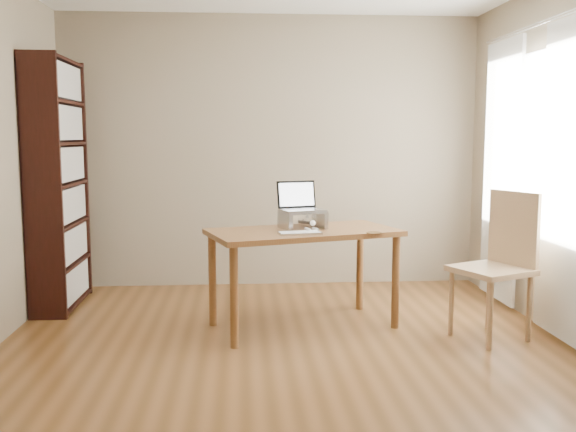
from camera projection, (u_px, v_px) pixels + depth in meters
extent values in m
cube|color=#563616|center=(289.00, 364.00, 4.13)|extent=(4.00, 4.50, 0.02)
cube|color=#857559|center=(271.00, 152.00, 6.21)|extent=(4.00, 0.02, 2.60)
cube|color=#857559|center=(351.00, 192.00, 1.74)|extent=(4.00, 0.02, 2.60)
cube|color=white|center=(539.00, 143.00, 4.90)|extent=(0.01, 1.80, 1.40)
cube|color=black|center=(42.00, 188.00, 4.98)|extent=(0.30, 0.04, 2.10)
cube|color=black|center=(71.00, 181.00, 5.83)|extent=(0.30, 0.04, 2.10)
cube|color=black|center=(41.00, 184.00, 5.39)|extent=(0.02, 0.90, 2.10)
cube|color=black|center=(63.00, 302.00, 5.53)|extent=(0.30, 0.84, 0.02)
cube|color=black|center=(66.00, 283.00, 5.51)|extent=(0.20, 0.78, 0.28)
cube|color=black|center=(61.00, 263.00, 5.49)|extent=(0.30, 0.84, 0.03)
cube|color=black|center=(64.00, 244.00, 5.47)|extent=(0.20, 0.78, 0.28)
cube|color=black|center=(59.00, 224.00, 5.45)|extent=(0.30, 0.84, 0.02)
cube|color=black|center=(62.00, 204.00, 5.43)|extent=(0.20, 0.78, 0.28)
cube|color=black|center=(58.00, 184.00, 5.40)|extent=(0.30, 0.84, 0.02)
cube|color=black|center=(60.00, 164.00, 5.38)|extent=(0.20, 0.78, 0.28)
cube|color=black|center=(56.00, 144.00, 5.36)|extent=(0.30, 0.84, 0.02)
cube|color=black|center=(59.00, 123.00, 5.34)|extent=(0.20, 0.78, 0.28)
cube|color=black|center=(54.00, 102.00, 5.32)|extent=(0.30, 0.84, 0.02)
cube|color=black|center=(57.00, 82.00, 5.30)|extent=(0.20, 0.78, 0.28)
cube|color=black|center=(52.00, 61.00, 5.28)|extent=(0.30, 0.84, 0.03)
cube|color=white|center=(566.00, 181.00, 4.38)|extent=(0.03, 0.70, 2.20)
cube|color=white|center=(501.00, 172.00, 5.47)|extent=(0.03, 0.70, 2.20)
cylinder|color=silver|center=(537.00, 24.00, 4.78)|extent=(0.03, 1.90, 0.03)
cube|color=brown|center=(304.00, 232.00, 4.83)|extent=(1.54, 1.08, 0.04)
cylinder|color=brown|center=(221.00, 274.00, 5.12)|extent=(0.06, 0.06, 0.71)
cylinder|color=brown|center=(378.00, 272.00, 5.21)|extent=(0.06, 0.06, 0.71)
cylinder|color=brown|center=(218.00, 292.00, 4.55)|extent=(0.06, 0.06, 0.71)
cylinder|color=brown|center=(395.00, 289.00, 4.64)|extent=(0.06, 0.06, 0.71)
cube|color=silver|center=(284.00, 221.00, 4.89)|extent=(0.03, 0.25, 0.12)
cube|color=silver|center=(321.00, 220.00, 4.91)|extent=(0.03, 0.25, 0.12)
cube|color=silver|center=(303.00, 212.00, 4.90)|extent=(0.32, 0.25, 0.01)
cube|color=silver|center=(303.00, 210.00, 4.89)|extent=(0.37, 0.30, 0.02)
cube|color=black|center=(301.00, 194.00, 5.01)|extent=(0.32, 0.14, 0.21)
cube|color=white|center=(301.00, 194.00, 5.00)|extent=(0.28, 0.12, 0.18)
cube|color=silver|center=(300.00, 233.00, 4.61)|extent=(0.32, 0.18, 0.02)
cube|color=white|center=(300.00, 232.00, 4.61)|extent=(0.30, 0.16, 0.00)
cylinder|color=brown|center=(374.00, 233.00, 4.66)|extent=(0.11, 0.11, 0.01)
ellipsoid|color=#494339|center=(304.00, 220.00, 4.93)|extent=(0.16, 0.36, 0.12)
ellipsoid|color=#494339|center=(303.00, 219.00, 5.04)|extent=(0.14, 0.15, 0.11)
ellipsoid|color=#494339|center=(307.00, 221.00, 4.74)|extent=(0.09, 0.09, 0.09)
ellipsoid|color=white|center=(306.00, 224.00, 4.79)|extent=(0.08, 0.08, 0.07)
sphere|color=white|center=(307.00, 223.00, 4.71)|extent=(0.04, 0.04, 0.04)
cone|color=#494339|center=(303.00, 215.00, 4.74)|extent=(0.03, 0.04, 0.04)
cone|color=#494339|center=(311.00, 215.00, 4.75)|extent=(0.03, 0.04, 0.04)
cylinder|color=white|center=(303.00, 230.00, 4.74)|extent=(0.03, 0.08, 0.03)
cylinder|color=white|center=(311.00, 230.00, 4.74)|extent=(0.03, 0.08, 0.03)
cylinder|color=#494339|center=(314.00, 223.00, 5.08)|extent=(0.13, 0.19, 0.03)
cube|color=tan|center=(491.00, 270.00, 4.57)|extent=(0.62, 0.62, 0.04)
cylinder|color=tan|center=(473.00, 312.00, 4.40)|extent=(0.04, 0.04, 0.50)
cylinder|color=tan|center=(527.00, 311.00, 4.43)|extent=(0.04, 0.04, 0.50)
cylinder|color=tan|center=(455.00, 298.00, 4.78)|extent=(0.04, 0.04, 0.50)
cylinder|color=tan|center=(504.00, 297.00, 4.81)|extent=(0.04, 0.04, 0.50)
cube|color=tan|center=(521.00, 231.00, 4.56)|extent=(0.21, 0.42, 0.56)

